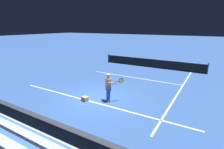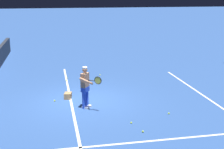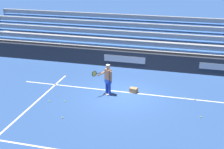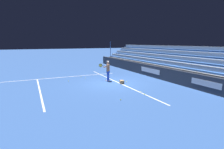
{
  "view_description": "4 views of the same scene",
  "coord_description": "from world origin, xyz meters",
  "px_view_note": "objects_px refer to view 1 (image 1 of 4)",
  "views": [
    {
      "loc": [
        5.93,
        -8.19,
        4.41
      ],
      "look_at": [
        0.36,
        1.13,
        1.38
      ],
      "focal_mm": 28.0,
      "sensor_mm": 36.0,
      "label": 1
    },
    {
      "loc": [
        12.72,
        -1.22,
        4.59
      ],
      "look_at": [
        -0.37,
        1.37,
        1.04
      ],
      "focal_mm": 50.0,
      "sensor_mm": 36.0,
      "label": 2
    },
    {
      "loc": [
        -3.39,
        14.87,
        7.06
      ],
      "look_at": [
        0.34,
        0.8,
        1.49
      ],
      "focal_mm": 50.0,
      "sensor_mm": 36.0,
      "label": 3
    },
    {
      "loc": [
        -12.55,
        5.93,
        3.26
      ],
      "look_at": [
        0.45,
        -0.18,
        0.61
      ],
      "focal_mm": 28.0,
      "sensor_mm": 36.0,
      "label": 4
    }
  ],
  "objects_px": {
    "tennis_player": "(109,88)",
    "tennis_ball_near_player": "(186,88)",
    "tennis_ball_midcourt": "(50,90)",
    "tennis_ball_by_box": "(147,99)",
    "tennis_ball_on_baseline": "(54,91)",
    "tennis_ball_far_left": "(82,105)",
    "tennis_ball_toward_net": "(160,101)",
    "tennis_net": "(151,63)",
    "ball_box_cardboard": "(85,99)",
    "tennis_ball_stray_back": "(147,90)",
    "tennis_ball_far_right": "(66,82)"
  },
  "relations": [
    {
      "from": "tennis_ball_midcourt",
      "to": "tennis_ball_toward_net",
      "type": "height_order",
      "value": "same"
    },
    {
      "from": "tennis_player",
      "to": "tennis_ball_near_player",
      "type": "relative_size",
      "value": 25.98
    },
    {
      "from": "tennis_ball_toward_net",
      "to": "tennis_ball_midcourt",
      "type": "bearing_deg",
      "value": -163.57
    },
    {
      "from": "tennis_ball_by_box",
      "to": "ball_box_cardboard",
      "type": "bearing_deg",
      "value": -147.05
    },
    {
      "from": "ball_box_cardboard",
      "to": "tennis_ball_stray_back",
      "type": "distance_m",
      "value": 4.56
    },
    {
      "from": "tennis_player",
      "to": "tennis_ball_toward_net",
      "type": "xyz_separation_m",
      "value": [
        2.68,
        1.62,
        -0.86
      ]
    },
    {
      "from": "tennis_ball_by_box",
      "to": "tennis_ball_on_baseline",
      "type": "bearing_deg",
      "value": -161.58
    },
    {
      "from": "tennis_ball_midcourt",
      "to": "tennis_player",
      "type": "bearing_deg",
      "value": 6.5
    },
    {
      "from": "tennis_net",
      "to": "tennis_ball_near_player",
      "type": "bearing_deg",
      "value": -49.02
    },
    {
      "from": "ball_box_cardboard",
      "to": "tennis_ball_near_player",
      "type": "height_order",
      "value": "ball_box_cardboard"
    },
    {
      "from": "tennis_ball_toward_net",
      "to": "tennis_net",
      "type": "bearing_deg",
      "value": 112.34
    },
    {
      "from": "tennis_ball_stray_back",
      "to": "tennis_ball_on_baseline",
      "type": "height_order",
      "value": "same"
    },
    {
      "from": "tennis_ball_stray_back",
      "to": "tennis_net",
      "type": "distance_m",
      "value": 7.27
    },
    {
      "from": "tennis_ball_on_baseline",
      "to": "tennis_ball_far_left",
      "type": "height_order",
      "value": "same"
    },
    {
      "from": "tennis_player",
      "to": "tennis_ball_far_left",
      "type": "bearing_deg",
      "value": -129.13
    },
    {
      "from": "tennis_ball_far_right",
      "to": "tennis_ball_far_left",
      "type": "xyz_separation_m",
      "value": [
        3.88,
        -2.6,
        0.0
      ]
    },
    {
      "from": "ball_box_cardboard",
      "to": "tennis_ball_stray_back",
      "type": "relative_size",
      "value": 6.06
    },
    {
      "from": "tennis_player",
      "to": "tennis_ball_stray_back",
      "type": "relative_size",
      "value": 25.98
    },
    {
      "from": "tennis_ball_stray_back",
      "to": "tennis_ball_toward_net",
      "type": "xyz_separation_m",
      "value": [
        1.36,
        -1.45,
        0.0
      ]
    },
    {
      "from": "tennis_ball_stray_back",
      "to": "tennis_ball_far_right",
      "type": "bearing_deg",
      "value": -164.55
    },
    {
      "from": "tennis_ball_midcourt",
      "to": "tennis_ball_by_box",
      "type": "bearing_deg",
      "value": 16.65
    },
    {
      "from": "tennis_player",
      "to": "ball_box_cardboard",
      "type": "xyz_separation_m",
      "value": [
        -1.3,
        -0.66,
        -0.76
      ]
    },
    {
      "from": "tennis_ball_on_baseline",
      "to": "tennis_ball_toward_net",
      "type": "height_order",
      "value": "same"
    },
    {
      "from": "tennis_ball_far_right",
      "to": "tennis_ball_midcourt",
      "type": "bearing_deg",
      "value": -80.72
    },
    {
      "from": "tennis_ball_near_player",
      "to": "tennis_ball_far_right",
      "type": "height_order",
      "value": "same"
    },
    {
      "from": "tennis_ball_near_player",
      "to": "tennis_ball_far_left",
      "type": "height_order",
      "value": "same"
    },
    {
      "from": "tennis_ball_far_left",
      "to": "tennis_ball_toward_net",
      "type": "bearing_deg",
      "value": 37.84
    },
    {
      "from": "tennis_player",
      "to": "tennis_ball_midcourt",
      "type": "xyz_separation_m",
      "value": [
        -4.59,
        -0.52,
        -0.86
      ]
    },
    {
      "from": "tennis_ball_near_player",
      "to": "tennis_ball_toward_net",
      "type": "bearing_deg",
      "value": -106.09
    },
    {
      "from": "ball_box_cardboard",
      "to": "tennis_player",
      "type": "bearing_deg",
      "value": 26.75
    },
    {
      "from": "tennis_net",
      "to": "tennis_player",
      "type": "bearing_deg",
      "value": -85.57
    },
    {
      "from": "tennis_ball_near_player",
      "to": "tennis_ball_far_left",
      "type": "relative_size",
      "value": 1.0
    },
    {
      "from": "ball_box_cardboard",
      "to": "tennis_ball_stray_back",
      "type": "xyz_separation_m",
      "value": [
        2.62,
        3.73,
        -0.1
      ]
    },
    {
      "from": "tennis_ball_midcourt",
      "to": "tennis_ball_far_right",
      "type": "xyz_separation_m",
      "value": [
        -0.31,
        1.88,
        0.0
      ]
    },
    {
      "from": "tennis_ball_stray_back",
      "to": "tennis_ball_far_right",
      "type": "relative_size",
      "value": 1.0
    },
    {
      "from": "ball_box_cardboard",
      "to": "tennis_net",
      "type": "distance_m",
      "value": 10.69
    },
    {
      "from": "ball_box_cardboard",
      "to": "tennis_ball_far_right",
      "type": "relative_size",
      "value": 6.06
    },
    {
      "from": "tennis_ball_midcourt",
      "to": "tennis_net",
      "type": "relative_size",
      "value": 0.01
    },
    {
      "from": "tennis_ball_on_baseline",
      "to": "tennis_ball_far_left",
      "type": "bearing_deg",
      "value": -12.38
    },
    {
      "from": "tennis_ball_midcourt",
      "to": "ball_box_cardboard",
      "type": "bearing_deg",
      "value": -2.31
    },
    {
      "from": "tennis_ball_far_right",
      "to": "tennis_net",
      "type": "relative_size",
      "value": 0.01
    },
    {
      "from": "tennis_player",
      "to": "tennis_ball_toward_net",
      "type": "bearing_deg",
      "value": 31.18
    },
    {
      "from": "tennis_ball_far_left",
      "to": "ball_box_cardboard",
      "type": "bearing_deg",
      "value": 115.71
    },
    {
      "from": "tennis_player",
      "to": "tennis_ball_on_baseline",
      "type": "bearing_deg",
      "value": -171.98
    },
    {
      "from": "tennis_ball_on_baseline",
      "to": "tennis_ball_far_left",
      "type": "xyz_separation_m",
      "value": [
        3.07,
        -0.67,
        0.0
      ]
    },
    {
      "from": "tennis_ball_midcourt",
      "to": "tennis_ball_near_player",
      "type": "relative_size",
      "value": 1.0
    },
    {
      "from": "tennis_ball_far_left",
      "to": "tennis_ball_midcourt",
      "type": "bearing_deg",
      "value": 168.53
    },
    {
      "from": "ball_box_cardboard",
      "to": "tennis_ball_on_baseline",
      "type": "height_order",
      "value": "ball_box_cardboard"
    },
    {
      "from": "tennis_ball_midcourt",
      "to": "tennis_ball_by_box",
      "type": "height_order",
      "value": "same"
    },
    {
      "from": "tennis_ball_midcourt",
      "to": "tennis_ball_near_player",
      "type": "xyz_separation_m",
      "value": [
        8.22,
        5.46,
        0.0
      ]
    }
  ]
}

